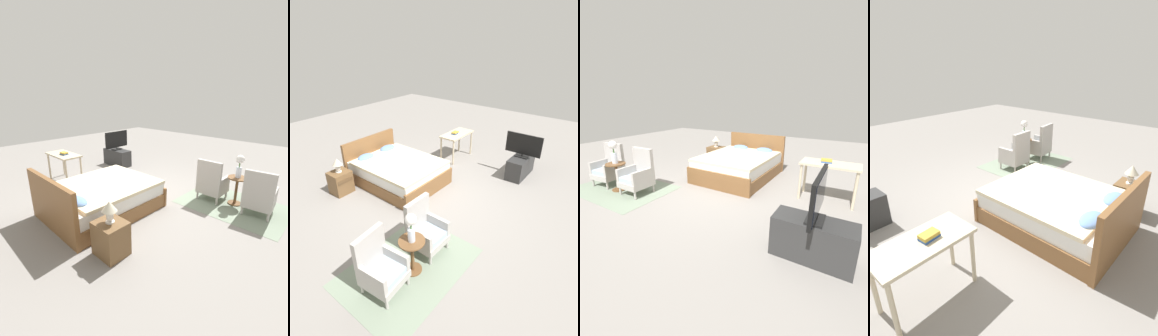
# 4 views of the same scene
# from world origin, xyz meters

# --- Properties ---
(ground_plane) EXTENTS (16.00, 16.00, 0.00)m
(ground_plane) POSITION_xyz_m (0.00, 0.00, 0.00)
(ground_plane) COLOR gray
(floor_rug) EXTENTS (2.10, 1.50, 0.01)m
(floor_rug) POSITION_xyz_m (-1.85, -0.92, 0.00)
(floor_rug) COLOR gray
(floor_rug) RESTS_ON ground_plane
(bed) EXTENTS (1.63, 2.11, 0.96)m
(bed) POSITION_xyz_m (-0.04, 1.16, 0.30)
(bed) COLOR brown
(bed) RESTS_ON ground_plane
(armchair_by_window_left) EXTENTS (0.59, 0.59, 0.92)m
(armchair_by_window_left) POSITION_xyz_m (-2.35, -0.86, 0.38)
(armchair_by_window_left) COLOR #ADA8A3
(armchair_by_window_left) RESTS_ON floor_rug
(armchair_by_window_right) EXTENTS (0.54, 0.54, 0.92)m
(armchair_by_window_right) POSITION_xyz_m (-1.37, -0.86, 0.38)
(armchair_by_window_right) COLOR #ADA8A3
(armchair_by_window_right) RESTS_ON floor_rug
(side_table) EXTENTS (0.40, 0.40, 0.60)m
(side_table) POSITION_xyz_m (-1.85, -1.01, 0.38)
(side_table) COLOR brown
(side_table) RESTS_ON ground_plane
(flower_vase) EXTENTS (0.17, 0.17, 0.48)m
(flower_vase) POSITION_xyz_m (-1.85, -1.01, 0.90)
(flower_vase) COLOR silver
(flower_vase) RESTS_ON side_table
(nightstand) EXTENTS (0.44, 0.41, 0.53)m
(nightstand) POSITION_xyz_m (-1.19, 1.81, 0.26)
(nightstand) COLOR brown
(nightstand) RESTS_ON ground_plane
(table_lamp) EXTENTS (0.22, 0.22, 0.33)m
(table_lamp) POSITION_xyz_m (-1.19, 1.82, 0.74)
(table_lamp) COLOR silver
(table_lamp) RESTS_ON nightstand
(vanity_desk) EXTENTS (1.04, 0.52, 0.75)m
(vanity_desk) POSITION_xyz_m (2.05, 0.80, 0.64)
(vanity_desk) COLOR beige
(vanity_desk) RESTS_ON ground_plane
(book_stack) EXTENTS (0.21, 0.15, 0.07)m
(book_stack) POSITION_xyz_m (1.98, 0.81, 0.78)
(book_stack) COLOR #284C8E
(book_stack) RESTS_ON vanity_desk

